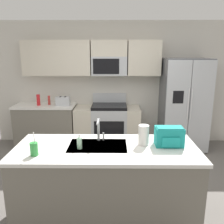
{
  "coord_description": "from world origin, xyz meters",
  "views": [
    {
      "loc": [
        0.01,
        -3.02,
        1.97
      ],
      "look_at": [
        -0.03,
        0.6,
        1.05
      ],
      "focal_mm": 37.99,
      "sensor_mm": 36.0,
      "label": 1
    }
  ],
  "objects_px": {
    "drink_cup_green": "(34,149)",
    "soap_dispenser": "(79,143)",
    "sink_faucet": "(99,128)",
    "backpack": "(169,136)",
    "bottle_red": "(38,100)",
    "pepper_mill": "(49,100)",
    "range_oven": "(108,126)",
    "toaster": "(63,101)",
    "refrigerator": "(184,104)",
    "paper_towel_roll": "(144,135)"
  },
  "relations": [
    {
      "from": "soap_dispenser",
      "to": "drink_cup_green",
      "type": "bearing_deg",
      "value": -157.91
    },
    {
      "from": "range_oven",
      "to": "backpack",
      "type": "distance_m",
      "value": 2.41
    },
    {
      "from": "pepper_mill",
      "to": "drink_cup_green",
      "type": "relative_size",
      "value": 0.72
    },
    {
      "from": "range_oven",
      "to": "backpack",
      "type": "bearing_deg",
      "value": -70.49
    },
    {
      "from": "refrigerator",
      "to": "soap_dispenser",
      "type": "relative_size",
      "value": 10.88
    },
    {
      "from": "range_oven",
      "to": "backpack",
      "type": "height_order",
      "value": "backpack"
    },
    {
      "from": "sink_faucet",
      "to": "backpack",
      "type": "xyz_separation_m",
      "value": [
        0.83,
        -0.13,
        -0.05
      ]
    },
    {
      "from": "range_oven",
      "to": "soap_dispenser",
      "type": "height_order",
      "value": "range_oven"
    },
    {
      "from": "drink_cup_green",
      "to": "refrigerator",
      "type": "bearing_deg",
      "value": 46.77
    },
    {
      "from": "pepper_mill",
      "to": "bottle_red",
      "type": "xyz_separation_m",
      "value": [
        -0.2,
        -0.06,
        0.02
      ]
    },
    {
      "from": "sink_faucet",
      "to": "soap_dispenser",
      "type": "bearing_deg",
      "value": -131.27
    },
    {
      "from": "range_oven",
      "to": "pepper_mill",
      "type": "bearing_deg",
      "value": -179.88
    },
    {
      "from": "refrigerator",
      "to": "bottle_red",
      "type": "distance_m",
      "value": 2.99
    },
    {
      "from": "refrigerator",
      "to": "backpack",
      "type": "relative_size",
      "value": 5.78
    },
    {
      "from": "toaster",
      "to": "pepper_mill",
      "type": "relative_size",
      "value": 1.48
    },
    {
      "from": "refrigerator",
      "to": "pepper_mill",
      "type": "distance_m",
      "value": 2.78
    },
    {
      "from": "pepper_mill",
      "to": "drink_cup_green",
      "type": "height_order",
      "value": "drink_cup_green"
    },
    {
      "from": "pepper_mill",
      "to": "drink_cup_green",
      "type": "bearing_deg",
      "value": -78.54
    },
    {
      "from": "refrigerator",
      "to": "toaster",
      "type": "bearing_deg",
      "value": 179.55
    },
    {
      "from": "range_oven",
      "to": "drink_cup_green",
      "type": "relative_size",
      "value": 5.18
    },
    {
      "from": "pepper_mill",
      "to": "drink_cup_green",
      "type": "distance_m",
      "value": 2.54
    },
    {
      "from": "pepper_mill",
      "to": "soap_dispenser",
      "type": "xyz_separation_m",
      "value": [
        0.96,
        -2.31,
        -0.03
      ]
    },
    {
      "from": "bottle_red",
      "to": "paper_towel_roll",
      "type": "xyz_separation_m",
      "value": [
        1.91,
        -2.12,
        0.01
      ]
    },
    {
      "from": "paper_towel_roll",
      "to": "sink_faucet",
      "type": "bearing_deg",
      "value": 168.28
    },
    {
      "from": "bottle_red",
      "to": "soap_dispenser",
      "type": "xyz_separation_m",
      "value": [
        1.17,
        -2.25,
        -0.04
      ]
    },
    {
      "from": "bottle_red",
      "to": "soap_dispenser",
      "type": "relative_size",
      "value": 1.33
    },
    {
      "from": "refrigerator",
      "to": "sink_faucet",
      "type": "distance_m",
      "value": 2.58
    },
    {
      "from": "refrigerator",
      "to": "bottle_red",
      "type": "relative_size",
      "value": 8.2
    },
    {
      "from": "soap_dispenser",
      "to": "bottle_red",
      "type": "bearing_deg",
      "value": 117.39
    },
    {
      "from": "bottle_red",
      "to": "sink_faucet",
      "type": "relative_size",
      "value": 0.8
    },
    {
      "from": "pepper_mill",
      "to": "paper_towel_roll",
      "type": "relative_size",
      "value": 0.79
    },
    {
      "from": "pepper_mill",
      "to": "sink_faucet",
      "type": "relative_size",
      "value": 0.67
    },
    {
      "from": "range_oven",
      "to": "bottle_red",
      "type": "xyz_separation_m",
      "value": [
        -1.42,
        -0.06,
        0.57
      ]
    },
    {
      "from": "refrigerator",
      "to": "paper_towel_roll",
      "type": "distance_m",
      "value": 2.38
    },
    {
      "from": "sink_faucet",
      "to": "soap_dispenser",
      "type": "height_order",
      "value": "sink_faucet"
    },
    {
      "from": "pepper_mill",
      "to": "drink_cup_green",
      "type": "xyz_separation_m",
      "value": [
        0.51,
        -2.49,
        -0.02
      ]
    },
    {
      "from": "soap_dispenser",
      "to": "backpack",
      "type": "distance_m",
      "value": 1.04
    },
    {
      "from": "range_oven",
      "to": "bottle_red",
      "type": "height_order",
      "value": "bottle_red"
    },
    {
      "from": "toaster",
      "to": "bottle_red",
      "type": "distance_m",
      "value": 0.51
    },
    {
      "from": "pepper_mill",
      "to": "sink_faucet",
      "type": "bearing_deg",
      "value": -60.6
    },
    {
      "from": "toaster",
      "to": "drink_cup_green",
      "type": "distance_m",
      "value": 2.45
    },
    {
      "from": "drink_cup_green",
      "to": "sink_faucet",
      "type": "bearing_deg",
      "value": 32.39
    },
    {
      "from": "drink_cup_green",
      "to": "backpack",
      "type": "relative_size",
      "value": 0.82
    },
    {
      "from": "drink_cup_green",
      "to": "soap_dispenser",
      "type": "distance_m",
      "value": 0.49
    },
    {
      "from": "pepper_mill",
      "to": "refrigerator",
      "type": "bearing_deg",
      "value": -1.43
    },
    {
      "from": "drink_cup_green",
      "to": "soap_dispenser",
      "type": "height_order",
      "value": "drink_cup_green"
    },
    {
      "from": "paper_towel_roll",
      "to": "drink_cup_green",
      "type": "bearing_deg",
      "value": -165.5
    },
    {
      "from": "drink_cup_green",
      "to": "pepper_mill",
      "type": "bearing_deg",
      "value": 101.46
    },
    {
      "from": "refrigerator",
      "to": "sink_faucet",
      "type": "relative_size",
      "value": 6.56
    },
    {
      "from": "sink_faucet",
      "to": "backpack",
      "type": "relative_size",
      "value": 0.88
    }
  ]
}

